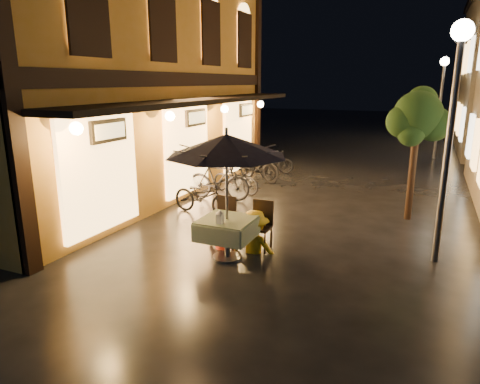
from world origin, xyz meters
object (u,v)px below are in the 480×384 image
at_px(person_orange, 222,214).
at_px(bicycle_0, 203,196).
at_px(table_lantern, 220,216).
at_px(patio_umbrella, 226,145).
at_px(person_yellow, 254,212).
at_px(streetlamp_near, 454,101).
at_px(cafe_table, 227,229).

relative_size(person_orange, bicycle_0, 0.77).
bearing_deg(bicycle_0, table_lantern, -136.96).
bearing_deg(person_orange, patio_umbrella, 121.69).
relative_size(table_lantern, person_yellow, 0.16).
xyz_separation_m(person_orange, person_yellow, (0.68, 0.02, 0.13)).
bearing_deg(table_lantern, streetlamp_near, 25.45).
xyz_separation_m(streetlamp_near, table_lantern, (-3.60, -1.71, -2.00)).
xyz_separation_m(streetlamp_near, person_yellow, (-3.27, -0.88, -2.11)).
bearing_deg(cafe_table, table_lantern, -90.00).
height_order(table_lantern, bicycle_0, table_lantern).
height_order(patio_umbrella, bicycle_0, patio_umbrella).
relative_size(streetlamp_near, cafe_table, 4.27).
height_order(cafe_table, bicycle_0, bicycle_0).
relative_size(cafe_table, person_orange, 0.73).
xyz_separation_m(streetlamp_near, person_orange, (-3.95, -0.91, -2.24)).
height_order(cafe_table, person_yellow, person_yellow).
distance_m(table_lantern, person_yellow, 0.90).
xyz_separation_m(streetlamp_near, bicycle_0, (-5.34, 0.84, -2.45)).
relative_size(streetlamp_near, person_yellow, 2.63).
bearing_deg(table_lantern, person_orange, 113.13).
relative_size(patio_umbrella, person_orange, 1.82).
bearing_deg(streetlamp_near, table_lantern, -154.55).
relative_size(patio_umbrella, table_lantern, 9.84).
relative_size(streetlamp_near, patio_umbrella, 1.72).
bearing_deg(streetlamp_near, person_yellow, -164.91).
xyz_separation_m(person_orange, bicycle_0, (-1.39, 1.74, -0.21)).
relative_size(streetlamp_near, table_lantern, 16.92).
bearing_deg(cafe_table, bicycle_0, 127.61).
bearing_deg(person_orange, bicycle_0, -53.46).
bearing_deg(bicycle_0, patio_umbrella, -133.64).
xyz_separation_m(patio_umbrella, bicycle_0, (-1.74, 2.26, -1.68)).
relative_size(streetlamp_near, bicycle_0, 2.40).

